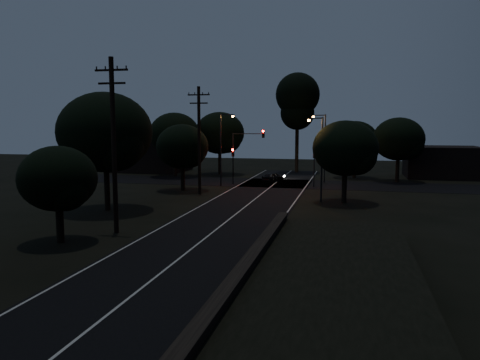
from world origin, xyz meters
The scene contains 23 objects.
ground centered at (0.00, 0.00, 0.00)m, with size 160.00×160.00×0.00m, color black.
road_surface centered at (0.00, 31.12, 0.01)m, with size 60.00×70.00×0.03m.
retaining_wall centered at (7.74, 3.00, 0.62)m, with size 6.93×26.00×1.60m.
utility_pole_mid centered at (-6.00, 15.00, 5.74)m, with size 2.20×0.30×11.00m.
utility_pole_far centered at (-6.00, 32.00, 5.48)m, with size 2.20×0.30×10.50m.
tree_left_b centered at (-7.84, 11.91, 3.68)m, with size 4.46×4.46×5.67m.
tree_left_c centered at (-10.24, 21.85, 6.10)m, with size 7.46×7.46×9.43m.
tree_left_d centered at (-8.31, 33.89, 4.46)m, with size 5.42×5.42×6.88m.
tree_far_nw centered at (-8.76, 49.86, 5.51)m, with size 6.72×6.72×8.51m.
tree_far_w centered at (-13.77, 45.87, 5.44)m, with size 6.56×6.56×8.37m.
tree_far_ne centered at (9.20, 49.88, 4.70)m, with size 5.75×5.75×7.27m.
tree_far_e centered at (14.21, 46.88, 4.97)m, with size 6.05×6.05×7.67m.
tree_right_a centered at (8.20, 29.89, 4.68)m, with size 5.68×5.68×7.22m.
tall_pine centered at (1.00, 55.00, 10.12)m, with size 6.18×6.18×14.05m.
building_left centered at (-20.00, 52.00, 2.20)m, with size 10.00×8.00×4.40m, color black.
building_right centered at (20.00, 53.00, 2.00)m, with size 9.00×7.00×4.00m, color black.
signal_left centered at (-4.60, 39.99, 2.84)m, with size 0.28×0.35×4.10m.
signal_right centered at (4.60, 39.99, 2.84)m, with size 0.28×0.35×4.10m.
signal_mast centered at (-2.91, 39.99, 4.34)m, with size 3.70×0.35×6.25m.
streetlight_a centered at (-5.31, 38.00, 4.64)m, with size 1.66×0.26×8.00m.
streetlight_b centered at (5.31, 44.00, 4.64)m, with size 1.66×0.26×8.00m.
streetlight_c centered at (5.83, 30.00, 4.35)m, with size 1.46×0.26×7.50m.
car centered at (-0.51, 43.36, 0.57)m, with size 1.36×3.37×1.15m, color black.
Camera 1 is at (8.43, -11.68, 6.93)m, focal length 35.00 mm.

